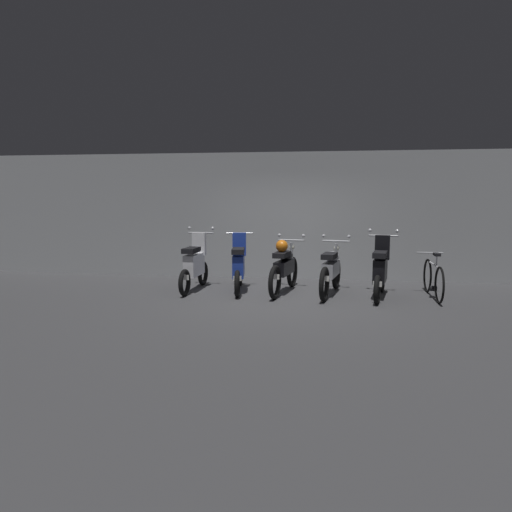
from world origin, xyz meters
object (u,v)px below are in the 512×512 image
motorbike_slot_0 (195,265)px  bicycle (433,279)px  motorbike_slot_4 (380,270)px  motorbike_slot_3 (331,270)px  motorbike_slot_2 (284,267)px  motorbike_slot_1 (239,266)px

motorbike_slot_0 → bicycle: 4.72m
bicycle → motorbike_slot_4: bearing=-173.2°
motorbike_slot_3 → motorbike_slot_2: bearing=176.6°
motorbike_slot_4 → bicycle: size_ratio=0.96×
motorbike_slot_2 → motorbike_slot_3: 0.93m
motorbike_slot_1 → motorbike_slot_4: 2.80m
motorbike_slot_2 → motorbike_slot_4: size_ratio=1.16×
motorbike_slot_4 → bicycle: 1.02m
motorbike_slot_0 → bicycle: size_ratio=0.97×
motorbike_slot_4 → bicycle: (1.00, 0.12, -0.17)m
motorbike_slot_2 → motorbike_slot_4: bearing=-6.0°
motorbike_slot_3 → motorbike_slot_4: size_ratio=1.16×
motorbike_slot_4 → motorbike_slot_0: bearing=177.2°
motorbike_slot_0 → motorbike_slot_3: size_ratio=0.87×
motorbike_slot_2 → bicycle: bearing=-1.5°
motorbike_slot_2 → motorbike_slot_3: size_ratio=1.00×
motorbike_slot_1 → bicycle: 3.80m
motorbike_slot_1 → bicycle: motorbike_slot_1 is taller
motorbike_slot_0 → motorbike_slot_1: bearing=1.3°
motorbike_slot_0 → bicycle: motorbike_slot_0 is taller
motorbike_slot_2 → motorbike_slot_3: (0.93, -0.06, -0.04)m
motorbike_slot_2 → motorbike_slot_4: (1.86, -0.20, -0.00)m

